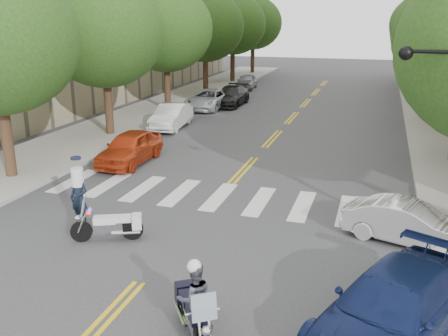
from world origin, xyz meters
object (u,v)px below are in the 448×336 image
at_px(sedan_blue, 392,308).
at_px(officer_standing, 79,198).
at_px(motorcycle_police, 194,303).
at_px(convertible, 408,223).
at_px(motorcycle_parked, 113,225).

bearing_deg(sedan_blue, officer_standing, -174.05).
distance_m(motorcycle_police, sedan_blue, 4.05).
bearing_deg(convertible, motorcycle_parked, 123.04).
distance_m(officer_standing, convertible, 10.09).
relative_size(motorcycle_police, officer_standing, 1.08).
distance_m(motorcycle_police, officer_standing, 7.08).
bearing_deg(officer_standing, motorcycle_parked, -13.93).
bearing_deg(motorcycle_police, convertible, -160.45).
bearing_deg(sedan_blue, convertible, 109.25).
bearing_deg(motorcycle_police, officer_standing, -73.31).
bearing_deg(officer_standing, convertible, 19.82).
bearing_deg(sedan_blue, motorcycle_police, -138.63).
xyz_separation_m(motorcycle_police, sedan_blue, (3.89, 1.14, -0.08)).
relative_size(motorcycle_police, motorcycle_parked, 0.97).
height_order(convertible, sedan_blue, sedan_blue).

